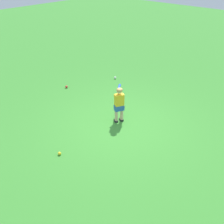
# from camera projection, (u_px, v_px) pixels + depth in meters

# --- Properties ---
(ground_plane) EXTENTS (40.00, 40.00, 0.00)m
(ground_plane) POSITION_uv_depth(u_px,v_px,m) (122.00, 125.00, 7.30)
(ground_plane) COLOR #38842D
(child_batter) EXTENTS (0.56, 0.67, 1.08)m
(child_batter) POSITION_uv_depth(u_px,v_px,m) (119.00, 101.00, 7.16)
(child_batter) COLOR #232328
(child_batter) RESTS_ON ground
(play_ball_far_left) EXTENTS (0.09, 0.09, 0.09)m
(play_ball_far_left) POSITION_uv_depth(u_px,v_px,m) (67.00, 87.00, 9.34)
(play_ball_far_left) COLOR red
(play_ball_far_left) RESTS_ON ground
(play_ball_behind_batter) EXTENTS (0.08, 0.08, 0.08)m
(play_ball_behind_batter) POSITION_uv_depth(u_px,v_px,m) (60.00, 153.00, 6.19)
(play_ball_behind_batter) COLOR yellow
(play_ball_behind_batter) RESTS_ON ground
(play_ball_near_batter) EXTENTS (0.09, 0.09, 0.09)m
(play_ball_near_batter) POSITION_uv_depth(u_px,v_px,m) (115.00, 78.00, 10.03)
(play_ball_near_batter) COLOR white
(play_ball_near_batter) RESTS_ON ground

